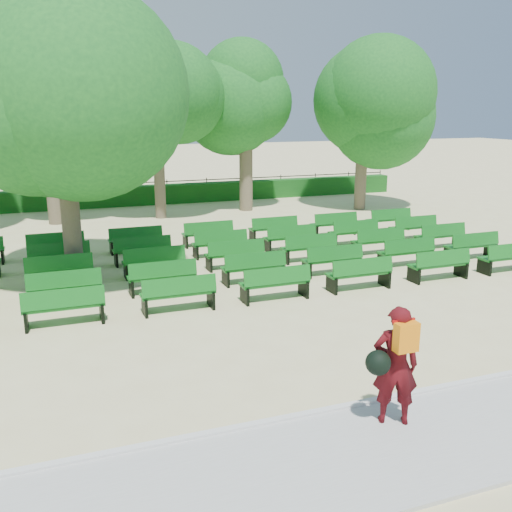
{
  "coord_description": "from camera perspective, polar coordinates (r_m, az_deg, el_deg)",
  "views": [
    {
      "loc": [
        -4.56,
        -13.05,
        4.43
      ],
      "look_at": [
        -0.09,
        -1.0,
        1.1
      ],
      "focal_mm": 40.0,
      "sensor_mm": 36.0,
      "label": 1
    }
  ],
  "objects": [
    {
      "name": "person",
      "position": [
        8.34,
        13.69,
        -10.45
      ],
      "size": [
        0.88,
        0.65,
        1.76
      ],
      "rotation": [
        0.0,
        0.0,
        2.72
      ],
      "color": "#470A0E",
      "rests_on": "ground"
    },
    {
      "name": "tree_line",
      "position": [
        23.92,
        -9.02,
        3.67
      ],
      "size": [
        21.8,
        6.8,
        7.04
      ],
      "primitive_type": null,
      "color": "#1B6820",
      "rests_on": "ground"
    },
    {
      "name": "hedge",
      "position": [
        27.72,
        -10.73,
        6.02
      ],
      "size": [
        26.0,
        0.7,
        0.9
      ],
      "primitive_type": "cube",
      "color": "#155417",
      "rests_on": "ground"
    },
    {
      "name": "curb",
      "position": [
        9.29,
        12.22,
        -13.98
      ],
      "size": [
        30.0,
        0.12,
        0.1
      ],
      "primitive_type": "cube",
      "color": "silver",
      "rests_on": "ground"
    },
    {
      "name": "fence",
      "position": [
        28.18,
        -10.82,
        5.22
      ],
      "size": [
        26.0,
        0.1,
        1.02
      ],
      "primitive_type": null,
      "color": "black",
      "rests_on": "ground"
    },
    {
      "name": "ground",
      "position": [
        14.52,
        -1.05,
        -3.24
      ],
      "size": [
        120.0,
        120.0,
        0.0
      ],
      "primitive_type": "plane",
      "color": "beige"
    },
    {
      "name": "tree_among",
      "position": [
        15.3,
        -18.96,
        15.14
      ],
      "size": [
        5.15,
        5.15,
        7.13
      ],
      "color": "brown",
      "rests_on": "ground"
    },
    {
      "name": "paving",
      "position": [
        8.49,
        16.54,
        -17.36
      ],
      "size": [
        30.0,
        2.2,
        0.06
      ],
      "primitive_type": "cube",
      "color": "#B2B3AE",
      "rests_on": "ground"
    },
    {
      "name": "bench_array",
      "position": [
        16.31,
        -2.12,
        -0.93
      ],
      "size": [
        1.7,
        0.64,
        1.05
      ],
      "rotation": [
        0.0,
        0.0,
        -0.08
      ],
      "color": "#11651A",
      "rests_on": "ground"
    }
  ]
}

